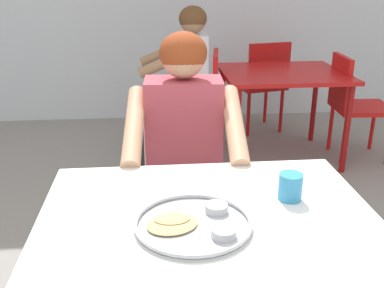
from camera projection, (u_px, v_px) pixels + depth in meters
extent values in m
cube|color=white|center=(212.00, 228.00, 1.27)|extent=(1.00, 0.86, 0.03)
cylinder|color=#B2B2B7|center=(84.00, 267.00, 1.71)|extent=(0.04, 0.04, 0.72)
cylinder|color=#B2B2B7|center=(307.00, 254.00, 1.79)|extent=(0.04, 0.04, 0.72)
cylinder|color=#B7BABF|center=(193.00, 226.00, 1.25)|extent=(0.34, 0.34, 0.01)
torus|color=#B7BABF|center=(193.00, 222.00, 1.25)|extent=(0.34, 0.34, 0.01)
cylinder|color=#B2B5BA|center=(224.00, 233.00, 1.19)|extent=(0.07, 0.07, 0.02)
cylinder|color=#B77F23|center=(224.00, 231.00, 1.19)|extent=(0.06, 0.06, 0.01)
cylinder|color=#B2B5BA|center=(216.00, 208.00, 1.31)|extent=(0.07, 0.07, 0.02)
cylinder|color=#9E4714|center=(216.00, 207.00, 1.31)|extent=(0.06, 0.06, 0.01)
ellipsoid|color=tan|center=(172.00, 224.00, 1.24)|extent=(0.17, 0.16, 0.01)
ellipsoid|color=tan|center=(172.00, 218.00, 1.25)|extent=(0.10, 0.07, 0.01)
cylinder|color=#338CBF|center=(290.00, 187.00, 1.39)|extent=(0.07, 0.07, 0.09)
cylinder|color=#593319|center=(291.00, 179.00, 1.38)|extent=(0.06, 0.06, 0.02)
cube|color=silver|center=(183.00, 191.00, 2.17)|extent=(0.44, 0.45, 0.04)
cube|color=silver|center=(183.00, 138.00, 2.28)|extent=(0.40, 0.06, 0.38)
cylinder|color=silver|center=(220.00, 249.00, 2.09)|extent=(0.03, 0.03, 0.40)
cylinder|color=silver|center=(149.00, 251.00, 2.08)|extent=(0.03, 0.03, 0.40)
cylinder|color=silver|center=(214.00, 212.00, 2.42)|extent=(0.03, 0.03, 0.40)
cylinder|color=silver|center=(152.00, 213.00, 2.41)|extent=(0.03, 0.03, 0.40)
cylinder|color=#2F2F2F|center=(223.00, 284.00, 1.83)|extent=(0.10, 0.10, 0.44)
cylinder|color=#2F2F2F|center=(220.00, 205.00, 1.92)|extent=(0.14, 0.41, 0.12)
cylinder|color=#2F2F2F|center=(150.00, 286.00, 1.82)|extent=(0.10, 0.10, 0.44)
cylinder|color=#2F2F2F|center=(150.00, 207.00, 1.91)|extent=(0.14, 0.41, 0.12)
cube|color=#B23F4C|center=(184.00, 135.00, 2.01)|extent=(0.35, 0.22, 0.51)
cylinder|color=tan|center=(234.00, 126.00, 1.81)|extent=(0.10, 0.46, 0.25)
cylinder|color=tan|center=(134.00, 127.00, 1.80)|extent=(0.10, 0.46, 0.25)
sphere|color=tan|center=(183.00, 56.00, 1.88)|extent=(0.19, 0.19, 0.19)
ellipsoid|color=maroon|center=(183.00, 53.00, 1.88)|extent=(0.21, 0.20, 0.18)
cube|color=#B71414|center=(283.00, 73.00, 3.43)|extent=(0.94, 0.81, 0.03)
cylinder|color=maroon|center=(237.00, 133.00, 3.20)|extent=(0.04, 0.04, 0.68)
cylinder|color=maroon|center=(347.00, 130.00, 3.27)|extent=(0.04, 0.04, 0.68)
cylinder|color=maroon|center=(222.00, 106.00, 3.84)|extent=(0.04, 0.04, 0.68)
cylinder|color=maroon|center=(314.00, 104.00, 3.91)|extent=(0.04, 0.04, 0.68)
cube|color=red|center=(190.00, 105.00, 3.49)|extent=(0.48, 0.49, 0.04)
cube|color=red|center=(215.00, 78.00, 3.40)|extent=(0.10, 0.41, 0.40)
cylinder|color=red|center=(166.00, 140.00, 3.42)|extent=(0.03, 0.03, 0.43)
cylinder|color=red|center=(171.00, 126.00, 3.74)|extent=(0.03, 0.03, 0.43)
cylinder|color=red|center=(211.00, 141.00, 3.40)|extent=(0.03, 0.03, 0.43)
cylinder|color=red|center=(212.00, 126.00, 3.73)|extent=(0.03, 0.03, 0.43)
cube|color=red|center=(363.00, 108.00, 3.53)|extent=(0.46, 0.43, 0.04)
cube|color=red|center=(340.00, 81.00, 3.45)|extent=(0.06, 0.39, 0.40)
cylinder|color=red|center=(372.00, 127.00, 3.77)|extent=(0.03, 0.03, 0.40)
cylinder|color=red|center=(331.00, 127.00, 3.76)|extent=(0.03, 0.03, 0.40)
cylinder|color=red|center=(344.00, 141.00, 3.45)|extent=(0.03, 0.03, 0.40)
cube|color=#B21414|center=(259.00, 85.00, 4.18)|extent=(0.50, 0.48, 0.04)
cube|color=#B21414|center=(269.00, 66.00, 3.94)|extent=(0.40, 0.13, 0.40)
cylinder|color=#B21414|center=(234.00, 105.00, 4.35)|extent=(0.03, 0.03, 0.42)
cylinder|color=#B21414|center=(266.00, 102.00, 4.45)|extent=(0.03, 0.03, 0.42)
cylinder|color=#B21414|center=(248.00, 115.00, 4.07)|extent=(0.03, 0.03, 0.42)
cylinder|color=#B21414|center=(281.00, 111.00, 4.17)|extent=(0.03, 0.03, 0.42)
cylinder|color=#292929|center=(142.00, 141.00, 3.37)|extent=(0.10, 0.10, 0.45)
cylinder|color=#292929|center=(167.00, 107.00, 3.29)|extent=(0.40, 0.13, 0.12)
cylinder|color=#292929|center=(143.00, 128.00, 3.65)|extent=(0.10, 0.10, 0.45)
cylinder|color=#292929|center=(167.00, 97.00, 3.57)|extent=(0.40, 0.13, 0.12)
cube|color=silver|center=(193.00, 69.00, 3.35)|extent=(0.21, 0.34, 0.51)
cylinder|color=#996B4C|center=(170.00, 60.00, 3.11)|extent=(0.46, 0.08, 0.25)
cylinder|color=#996B4C|center=(168.00, 51.00, 3.49)|extent=(0.46, 0.08, 0.25)
sphere|color=#996B4C|center=(193.00, 20.00, 3.22)|extent=(0.19, 0.19, 0.19)
ellipsoid|color=brown|center=(193.00, 18.00, 3.22)|extent=(0.21, 0.20, 0.18)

